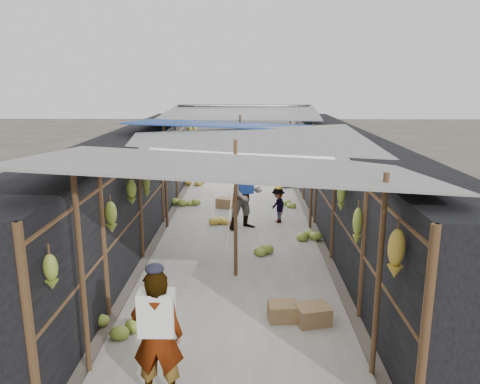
{
  "coord_description": "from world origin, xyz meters",
  "views": [
    {
      "loc": [
        0.2,
        -5.25,
        3.63
      ],
      "look_at": [
        0.06,
        4.66,
        1.25
      ],
      "focal_mm": 35.0,
      "sensor_mm": 36.0,
      "label": 1
    }
  ],
  "objects_px": {
    "vendor_elderly": "(158,336)",
    "shopper_blue": "(246,194)",
    "black_basin": "(286,185)",
    "crate_near": "(283,312)",
    "vendor_seated": "(278,206)"
  },
  "relations": [
    {
      "from": "vendor_elderly",
      "to": "shopper_blue",
      "type": "xyz_separation_m",
      "value": [
        0.98,
        6.41,
        0.09
      ]
    },
    {
      "from": "black_basin",
      "to": "vendor_elderly",
      "type": "height_order",
      "value": "vendor_elderly"
    },
    {
      "from": "crate_near",
      "to": "shopper_blue",
      "type": "distance_m",
      "value": 4.66
    },
    {
      "from": "black_basin",
      "to": "vendor_seated",
      "type": "relative_size",
      "value": 0.57
    },
    {
      "from": "vendor_seated",
      "to": "shopper_blue",
      "type": "bearing_deg",
      "value": -76.99
    },
    {
      "from": "vendor_elderly",
      "to": "shopper_blue",
      "type": "relative_size",
      "value": 0.9
    },
    {
      "from": "crate_near",
      "to": "vendor_seated",
      "type": "distance_m",
      "value": 5.08
    },
    {
      "from": "black_basin",
      "to": "vendor_seated",
      "type": "distance_m",
      "value": 4.32
    },
    {
      "from": "black_basin",
      "to": "vendor_elderly",
      "type": "distance_m",
      "value": 11.44
    },
    {
      "from": "shopper_blue",
      "to": "vendor_seated",
      "type": "relative_size",
      "value": 1.89
    },
    {
      "from": "crate_near",
      "to": "vendor_seated",
      "type": "bearing_deg",
      "value": 82.91
    },
    {
      "from": "crate_near",
      "to": "black_basin",
      "type": "xyz_separation_m",
      "value": [
        0.79,
        9.33,
        -0.06
      ]
    },
    {
      "from": "crate_near",
      "to": "black_basin",
      "type": "height_order",
      "value": "crate_near"
    },
    {
      "from": "crate_near",
      "to": "black_basin",
      "type": "distance_m",
      "value": 9.36
    },
    {
      "from": "shopper_blue",
      "to": "vendor_seated",
      "type": "bearing_deg",
      "value": 5.73
    }
  ]
}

